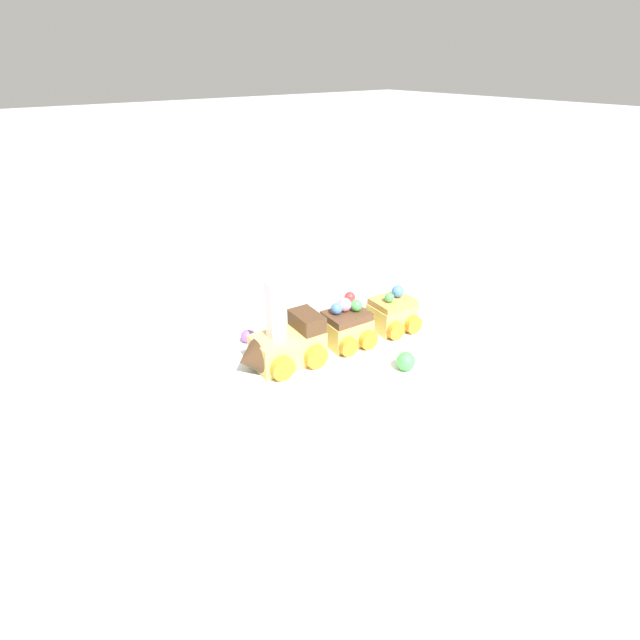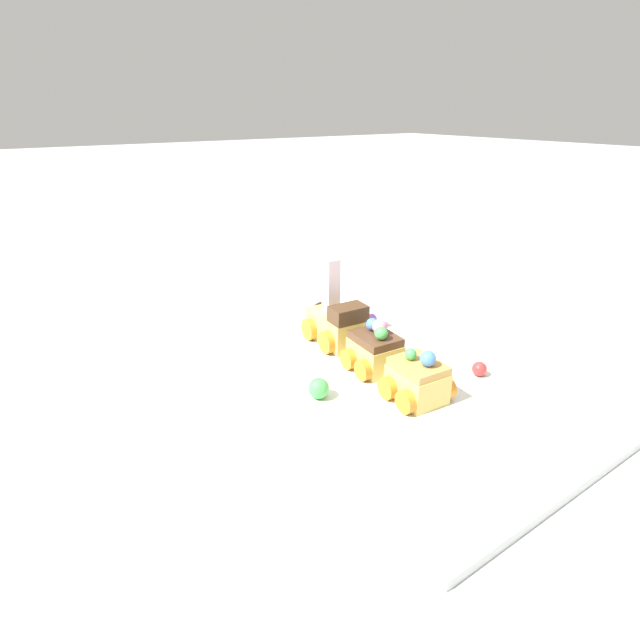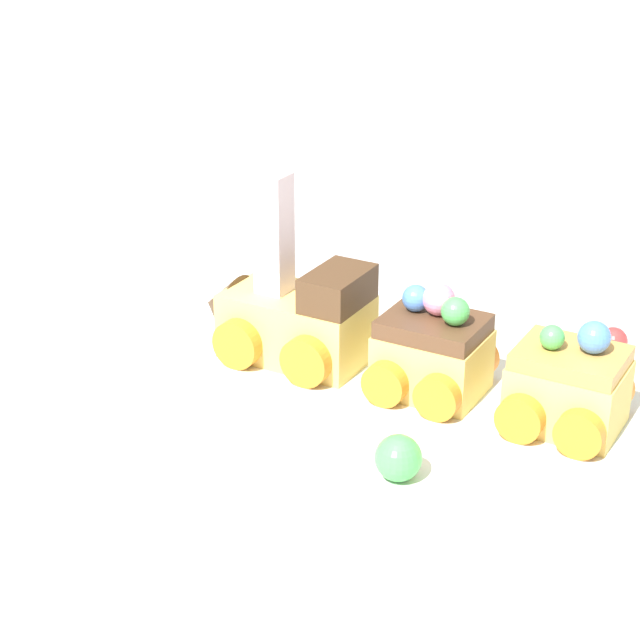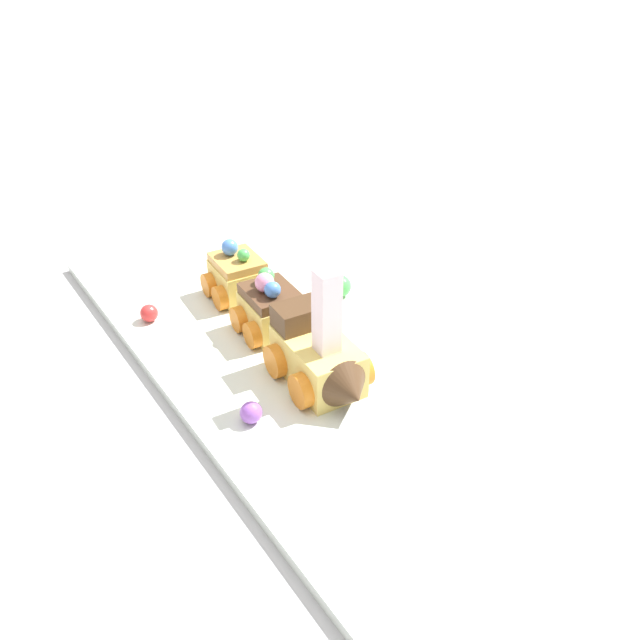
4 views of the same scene
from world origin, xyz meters
name	(u,v)px [view 4 (image 4 of 4)]	position (x,y,z in m)	size (l,w,h in m)	color
ground_plane	(300,346)	(0.00, 0.00, 0.00)	(10.00, 10.00, 0.00)	#B2B2B7
display_board	(300,342)	(0.00, 0.00, 0.01)	(0.67, 0.33, 0.01)	silver
cake_train_locomotive	(322,358)	(0.08, -0.03, 0.04)	(0.13, 0.09, 0.13)	#EACC66
cake_car_chocolate	(271,309)	(-0.03, -0.02, 0.04)	(0.07, 0.08, 0.08)	#EACC66
cake_car_caramel	(238,277)	(-0.12, -0.01, 0.04)	(0.07, 0.08, 0.07)	#EACC66
gumball_red	(149,313)	(-0.13, -0.13, 0.02)	(0.02, 0.02, 0.02)	red
gumball_green	(340,286)	(-0.05, 0.09, 0.03)	(0.03, 0.03, 0.03)	#4CBC56
gumball_purple	(251,412)	(0.09, -0.11, 0.02)	(0.02, 0.02, 0.02)	#9956C6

